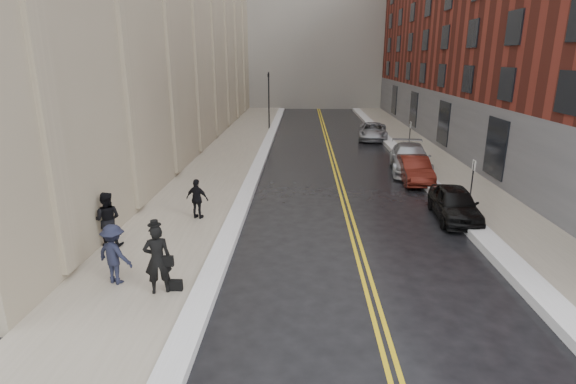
# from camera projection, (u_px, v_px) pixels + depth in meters

# --- Properties ---
(ground) EXTENTS (160.00, 160.00, 0.00)m
(ground) POSITION_uv_depth(u_px,v_px,m) (283.00, 299.00, 12.50)
(ground) COLOR black
(ground) RESTS_ON ground
(sidewalk_left) EXTENTS (4.00, 64.00, 0.15)m
(sidewalk_left) POSITION_uv_depth(u_px,v_px,m) (222.00, 164.00, 27.93)
(sidewalk_left) COLOR gray
(sidewalk_left) RESTS_ON ground
(sidewalk_right) EXTENTS (3.00, 64.00, 0.15)m
(sidewalk_right) POSITION_uv_depth(u_px,v_px,m) (441.00, 166.00, 27.50)
(sidewalk_right) COLOR gray
(sidewalk_right) RESTS_ON ground
(lane_stripe_a) EXTENTS (0.12, 64.00, 0.01)m
(lane_stripe_a) POSITION_uv_depth(u_px,v_px,m) (333.00, 166.00, 27.73)
(lane_stripe_a) COLOR gold
(lane_stripe_a) RESTS_ON ground
(lane_stripe_b) EXTENTS (0.12, 64.00, 0.01)m
(lane_stripe_b) POSITION_uv_depth(u_px,v_px,m) (337.00, 166.00, 27.73)
(lane_stripe_b) COLOR gold
(lane_stripe_b) RESTS_ON ground
(snow_ridge_left) EXTENTS (0.70, 60.80, 0.26)m
(snow_ridge_left) POSITION_uv_depth(u_px,v_px,m) (259.00, 164.00, 27.84)
(snow_ridge_left) COLOR silver
(snow_ridge_left) RESTS_ON ground
(snow_ridge_right) EXTENTS (0.85, 60.80, 0.30)m
(snow_ridge_right) POSITION_uv_depth(u_px,v_px,m) (411.00, 164.00, 27.54)
(snow_ridge_right) COLOR silver
(snow_ridge_right) RESTS_ON ground
(building_right) EXTENTS (14.00, 50.00, 18.00)m
(building_right) POSITION_uv_depth(u_px,v_px,m) (547.00, 19.00, 31.35)
(building_right) COLOR maroon
(building_right) RESTS_ON ground
(traffic_signal) EXTENTS (0.18, 0.15, 5.20)m
(traffic_signal) POSITION_uv_depth(u_px,v_px,m) (269.00, 96.00, 40.40)
(traffic_signal) COLOR black
(traffic_signal) RESTS_ON ground
(parking_sign_near) EXTENTS (0.06, 0.35, 2.23)m
(parking_sign_near) POSITION_uv_depth(u_px,v_px,m) (472.00, 180.00, 19.51)
(parking_sign_near) COLOR black
(parking_sign_near) RESTS_ON ground
(parking_sign_far) EXTENTS (0.06, 0.35, 2.23)m
(parking_sign_far) POSITION_uv_depth(u_px,v_px,m) (410.00, 134.00, 31.00)
(parking_sign_far) COLOR black
(parking_sign_far) RESTS_ON ground
(car_black) EXTENTS (1.86, 4.10, 1.36)m
(car_black) POSITION_uv_depth(u_px,v_px,m) (455.00, 204.00, 18.49)
(car_black) COLOR black
(car_black) RESTS_ON ground
(car_maroon) EXTENTS (1.56, 4.19, 1.37)m
(car_maroon) POSITION_uv_depth(u_px,v_px,m) (414.00, 169.00, 24.13)
(car_maroon) COLOR #4B140D
(car_maroon) RESTS_ON ground
(car_silver_near) EXTENTS (2.89, 5.64, 1.57)m
(car_silver_near) POSITION_uv_depth(u_px,v_px,m) (410.00, 159.00, 26.23)
(car_silver_near) COLOR #9EA1A5
(car_silver_near) RESTS_ON ground
(car_silver_far) EXTENTS (2.85, 5.10, 1.35)m
(car_silver_far) POSITION_uv_depth(u_px,v_px,m) (373.00, 131.00, 36.55)
(car_silver_far) COLOR #98999F
(car_silver_far) RESTS_ON ground
(pedestrian_main) EXTENTS (0.85, 0.69, 2.01)m
(pedestrian_main) POSITION_uv_depth(u_px,v_px,m) (157.00, 259.00, 12.31)
(pedestrian_main) COLOR black
(pedestrian_main) RESTS_ON sidewalk_left
(pedestrian_a) EXTENTS (1.01, 0.83, 1.94)m
(pedestrian_a) POSITION_uv_depth(u_px,v_px,m) (107.00, 219.00, 15.43)
(pedestrian_a) COLOR black
(pedestrian_a) RESTS_ON sidewalk_left
(pedestrian_b) EXTENTS (1.33, 1.07, 1.79)m
(pedestrian_b) POSITION_uv_depth(u_px,v_px,m) (114.00, 254.00, 12.88)
(pedestrian_b) COLOR black
(pedestrian_b) RESTS_ON sidewalk_left
(pedestrian_c) EXTENTS (1.04, 0.65, 1.65)m
(pedestrian_c) POSITION_uv_depth(u_px,v_px,m) (197.00, 199.00, 18.13)
(pedestrian_c) COLOR black
(pedestrian_c) RESTS_ON sidewalk_left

